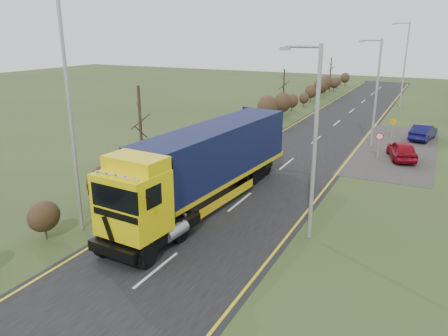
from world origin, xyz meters
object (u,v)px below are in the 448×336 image
Objects in this scene: lorry at (206,162)px; streetlight_near at (313,137)px; car_red_hatchback at (402,150)px; speed_sign at (379,141)px; car_blue_sedan at (423,132)px.

lorry is 1.79× the size of streetlight_near.
speed_sign reaches higher than car_red_hatchback.
streetlight_near is at bearing 64.94° from car_red_hatchback.
speed_sign is (1.10, 14.52, -3.32)m from streetlight_near.
streetlight_near is 14.93m from speed_sign.
lorry reaches higher than car_blue_sedan.
car_blue_sedan is 0.48× the size of streetlight_near.
speed_sign is (-2.64, -8.13, 0.72)m from car_blue_sedan.
streetlight_near reaches higher than car_red_hatchback.
speed_sign reaches higher than car_blue_sedan.
streetlight_near is at bearing 92.08° from car_blue_sedan.
car_red_hatchback is 2.03× the size of speed_sign.
streetlight_near is at bearing -8.07° from lorry.
lorry is 23.50m from car_blue_sedan.
car_red_hatchback is 0.48× the size of streetlight_near.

